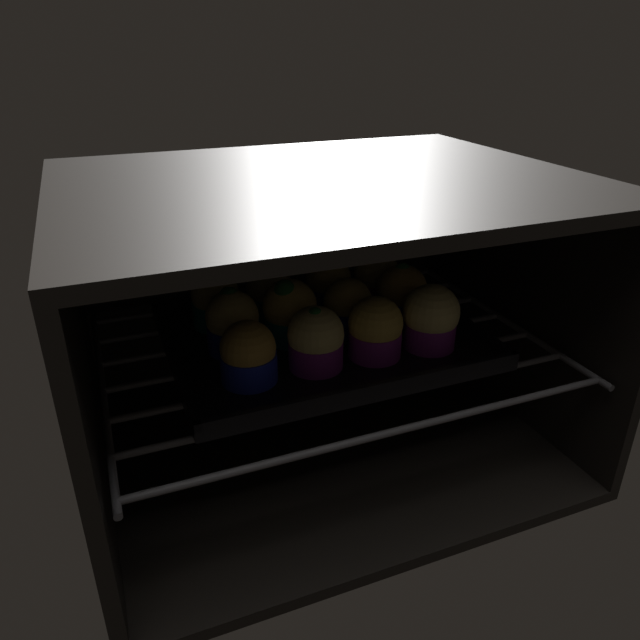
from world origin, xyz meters
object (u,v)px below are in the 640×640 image
at_px(muffin_row1_col3, 402,295).
at_px(muffin_row2_col3, 376,278).
at_px(muffin_row1_col1, 290,312).
at_px(muffin_row0_col3, 431,318).
at_px(muffin_row1_col2, 348,308).
at_px(muffin_row0_col1, 316,340).
at_px(muffin_row2_col1, 270,293).
at_px(baking_tray, 320,337).
at_px(muffin_row1_col0, 233,323).
at_px(muffin_row0_col0, 248,355).
at_px(muffin_row2_col2, 328,284).
at_px(muffin_row2_col0, 215,300).
at_px(muffin_row0_col2, 375,329).

bearing_deg(muffin_row1_col3, muffin_row2_col3, 90.43).
bearing_deg(muffin_row1_col1, muffin_row0_col3, -27.86).
height_order(muffin_row0_col3, muffin_row1_col2, muffin_row0_col3).
relative_size(muffin_row0_col1, muffin_row2_col1, 1.06).
distance_m(baking_tray, muffin_row2_col3, 0.14).
bearing_deg(muffin_row0_col1, muffin_row1_col0, 135.98).
bearing_deg(muffin_row0_col0, muffin_row1_col3, 18.18).
distance_m(muffin_row0_col3, muffin_row1_col2, 0.11).
relative_size(muffin_row1_col2, muffin_row2_col2, 0.94).
xyz_separation_m(muffin_row0_col0, muffin_row2_col0, (-0.00, 0.15, 0.00)).
height_order(muffin_row1_col2, muffin_row2_col1, muffin_row2_col1).
bearing_deg(muffin_row2_col1, muffin_row2_col0, -178.22).
relative_size(muffin_row2_col1, muffin_row2_col2, 0.96).
bearing_deg(muffin_row1_col1, muffin_row0_col2, -44.00).
bearing_deg(muffin_row0_col2, muffin_row1_col2, 91.90).
xyz_separation_m(muffin_row0_col1, muffin_row0_col2, (0.08, -0.00, 0.00)).
relative_size(muffin_row2_col1, muffin_row2_col3, 1.01).
xyz_separation_m(muffin_row0_col0, muffin_row2_col1, (0.07, 0.15, -0.00)).
xyz_separation_m(baking_tray, muffin_row0_col1, (-0.04, -0.08, 0.04)).
distance_m(muffin_row0_col3, muffin_row2_col3, 0.15).
distance_m(muffin_row1_col2, muffin_row2_col1, 0.11).
xyz_separation_m(muffin_row1_col0, muffin_row1_col3, (0.23, 0.00, -0.00)).
distance_m(muffin_row2_col1, muffin_row2_col3, 0.16).
bearing_deg(muffin_row0_col3, muffin_row2_col3, 88.44).
relative_size(muffin_row1_col1, muffin_row1_col3, 1.05).
xyz_separation_m(muffin_row0_col2, muffin_row1_col0, (-0.15, 0.08, 0.00)).
bearing_deg(muffin_row1_col1, muffin_row2_col3, 25.05).
height_order(baking_tray, muffin_row2_col2, muffin_row2_col2).
relative_size(muffin_row0_col1, muffin_row1_col0, 0.95).
relative_size(muffin_row2_col0, muffin_row2_col1, 1.04).
distance_m(muffin_row0_col3, muffin_row2_col0, 0.28).
relative_size(muffin_row0_col1, muffin_row1_col3, 0.96).
distance_m(muffin_row0_col2, muffin_row0_col3, 0.07).
bearing_deg(muffin_row1_col1, muffin_row0_col0, -134.41).
bearing_deg(muffin_row2_col1, baking_tray, -62.11).
bearing_deg(muffin_row2_col2, muffin_row1_col2, -93.04).
bearing_deg(muffin_row1_col3, baking_tray, -179.73).
relative_size(muffin_row1_col1, muffin_row2_col3, 1.18).
height_order(muffin_row1_col1, muffin_row2_col3, muffin_row1_col1).
xyz_separation_m(muffin_row0_col3, muffin_row1_col0, (-0.23, 0.08, -0.00)).
bearing_deg(muffin_row0_col0, muffin_row0_col3, -1.17).
height_order(muffin_row0_col3, muffin_row2_col3, muffin_row0_col3).
xyz_separation_m(baking_tray, muffin_row2_col1, (-0.04, 0.08, 0.04)).
distance_m(muffin_row1_col1, muffin_row1_col2, 0.08).
xyz_separation_m(muffin_row0_col1, muffin_row1_col1, (-0.00, 0.08, 0.00)).
relative_size(muffin_row0_col0, muffin_row2_col0, 0.94).
relative_size(muffin_row1_col1, muffin_row2_col2, 1.12).
height_order(muffin_row0_col0, muffin_row1_col2, same).
xyz_separation_m(muffin_row1_col0, muffin_row2_col1, (0.07, 0.08, -0.00)).
height_order(baking_tray, muffin_row2_col0, muffin_row2_col0).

